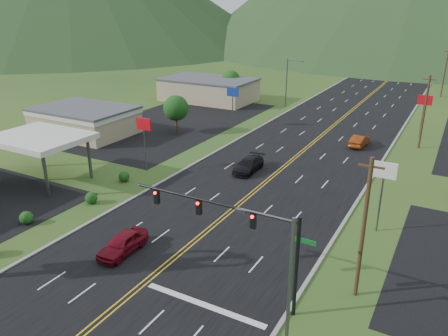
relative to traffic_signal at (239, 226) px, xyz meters
The scene contains 18 objects.
traffic_signal is the anchor object (origin of this frame).
streetlight_east 6.17m from the traffic_signal, 40.39° to the right, with size 3.28×0.25×9.00m.
streetlight_west 58.88m from the traffic_signal, 107.97° to the left, with size 3.28×0.25×9.00m.
gas_canopy 29.59m from the traffic_signal, 164.30° to the left, with size 10.00×8.00×5.30m.
building_west_mid 45.46m from the traffic_signal, 148.05° to the left, with size 14.40×10.40×4.10m.
building_west_far 64.15m from the traffic_signal, 122.56° to the left, with size 18.40×11.40×4.50m.
pole_sign_west_a 26.00m from the traffic_signal, 142.00° to the left, with size 2.00×0.18×6.40m.
pole_sign_west_b 43.17m from the traffic_signal, 118.32° to the left, with size 2.00×0.18×6.40m.
pole_sign_east_a 15.45m from the traffic_signal, 65.05° to the left, with size 2.00×0.18×6.40m.
pole_sign_east_b 46.47m from the traffic_signal, 81.94° to the left, with size 2.00×0.18×6.40m.
tree_west_a 40.80m from the traffic_signal, 130.50° to the left, with size 3.84×3.84×5.82m.
tree_west_b 66.01m from the traffic_signal, 118.49° to the left, with size 3.84×3.84×5.82m.
utility_pole_a 8.08m from the traffic_signal, 29.72° to the left, with size 1.60×0.28×10.00m.
utility_pole_b 41.60m from the traffic_signal, 80.29° to the left, with size 1.60×0.28×10.00m.
utility_pole_c 81.31m from the traffic_signal, 85.05° to the left, with size 1.60×0.28×10.00m.
car_red_near 11.45m from the traffic_signal, behind, with size 1.93×4.81×1.64m, color maroon.
car_dark_mid 24.02m from the traffic_signal, 114.14° to the left, with size 2.20×5.42×1.57m, color black.
car_red_far 38.02m from the traffic_signal, 90.54° to the left, with size 1.68×4.81×1.58m, color maroon.
Camera 1 is at (17.66, -8.20, 18.76)m, focal length 35.00 mm.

